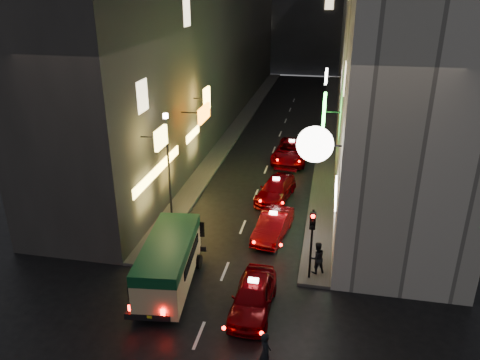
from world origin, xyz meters
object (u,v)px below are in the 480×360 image
Objects in this scene: minibus at (169,259)px; pedestrian_crossing at (265,350)px; taxi_near at (253,294)px; traffic_light at (312,231)px; lamp_post at (168,160)px.

minibus reaches higher than pedestrian_crossing.
taxi_near is (3.95, -0.84, -0.69)m from minibus.
traffic_light is 9.42m from lamp_post.
minibus is at bearing 29.64° from pedestrian_crossing.
traffic_light is 0.56× the size of lamp_post.
taxi_near is at bearing -49.47° from lamp_post.
pedestrian_crossing is 12.74m from lamp_post.
lamp_post is (-2.06, 6.19, 2.22)m from minibus.
minibus is 1.64× the size of traffic_light.
pedestrian_crossing is 0.30× the size of lamp_post.
taxi_near is 1.46× the size of traffic_light.
taxi_near is 9.70m from lamp_post.
pedestrian_crossing reaches higher than taxi_near.
pedestrian_crossing is at bearing -39.47° from minibus.
pedestrian_crossing is at bearing -72.90° from taxi_near.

